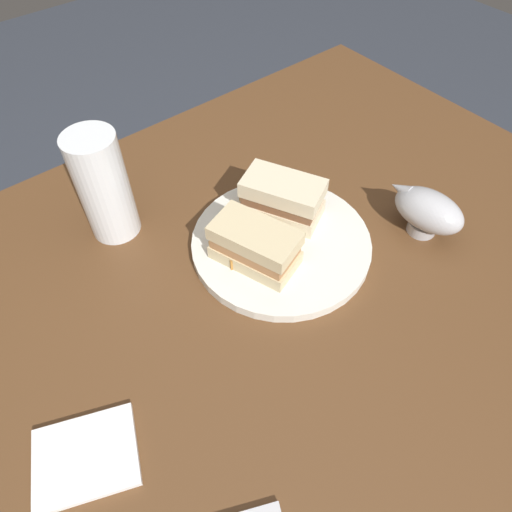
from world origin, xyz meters
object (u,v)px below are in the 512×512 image
plate (281,243)px  sandwich_half_left (282,198)px  gravy_boat (427,210)px  napkin (86,457)px  sandwich_half_right (255,245)px  pint_glass (105,192)px

plate → sandwich_half_left: sandwich_half_left is taller
sandwich_half_left → gravy_boat: 0.22m
sandwich_half_left → napkin: sandwich_half_left is taller
plate → napkin: (0.36, 0.10, -0.00)m
sandwich_half_left → gravy_boat: bearing=135.8°
gravy_boat → napkin: gravy_boat is taller
sandwich_half_right → gravy_boat: bearing=156.7°
sandwich_half_right → napkin: size_ratio=1.21×
plate → sandwich_half_left: (-0.04, -0.04, 0.04)m
napkin → gravy_boat: bearing=178.6°
sandwich_half_left → napkin: size_ratio=1.22×
sandwich_half_left → pint_glass: pint_glass is taller
plate → sandwich_half_right: 0.07m
pint_glass → gravy_boat: 0.47m
gravy_boat → napkin: size_ratio=1.14×
pint_glass → napkin: (0.19, 0.29, -0.07)m
pint_glass → napkin: size_ratio=1.54×
sandwich_half_right → pint_glass: (0.12, -0.19, 0.03)m
sandwich_half_right → plate: bearing=-174.9°
sandwich_half_right → sandwich_half_left: bearing=-153.1°
sandwich_half_right → pint_glass: pint_glass is taller
pint_glass → sandwich_half_left: bearing=144.3°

